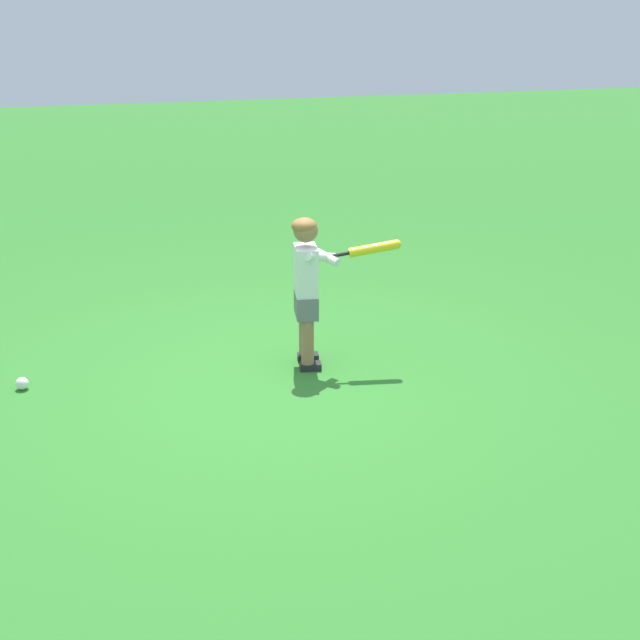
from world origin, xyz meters
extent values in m
plane|color=#2D7528|center=(0.00, 0.00, 0.00)|extent=(40.00, 40.00, 0.00)
cube|color=#232328|center=(-0.34, -0.29, 0.03)|extent=(0.17, 0.12, 0.05)
cylinder|color=#996B4C|center=(-0.32, -0.29, 0.21)|extent=(0.09, 0.09, 0.34)
cube|color=#232328|center=(-0.30, -0.12, 0.03)|extent=(0.17, 0.12, 0.05)
cylinder|color=#996B4C|center=(-0.28, -0.12, 0.21)|extent=(0.09, 0.09, 0.34)
cube|color=slate|center=(-0.30, -0.21, 0.46)|extent=(0.20, 0.30, 0.16)
cube|color=white|center=(-0.30, -0.21, 0.71)|extent=(0.20, 0.28, 0.34)
sphere|color=#996B4C|center=(-0.30, -0.21, 1.00)|extent=(0.17, 0.17, 0.17)
ellipsoid|color=olive|center=(-0.29, -0.21, 1.02)|extent=(0.21, 0.21, 0.11)
sphere|color=yellow|center=(-0.44, -0.18, 0.80)|extent=(0.04, 0.04, 0.04)
cylinder|color=black|center=(-0.53, -0.16, 0.81)|extent=(0.14, 0.05, 0.05)
cylinder|color=yellow|center=(-0.76, -0.12, 0.85)|extent=(0.35, 0.12, 0.11)
sphere|color=yellow|center=(-0.93, -0.10, 0.87)|extent=(0.07, 0.07, 0.07)
cylinder|color=white|center=(-0.41, -0.22, 0.81)|extent=(0.22, 0.29, 0.14)
cylinder|color=white|center=(-0.40, -0.15, 0.81)|extent=(0.29, 0.22, 0.14)
sphere|color=white|center=(1.63, -0.43, 0.04)|extent=(0.09, 0.09, 0.09)
camera|label=1|loc=(1.36, 4.93, 2.35)|focal=45.86mm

